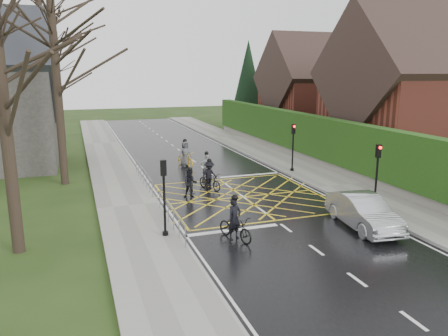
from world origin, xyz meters
TOP-DOWN VIEW (x-y plane):
  - ground at (0.00, 0.00)m, footprint 120.00×120.00m
  - road at (0.00, 0.00)m, footprint 9.00×80.00m
  - sidewalk_right at (6.00, 0.00)m, footprint 3.00×80.00m
  - sidewalk_left at (-6.00, 0.00)m, footprint 3.00×80.00m
  - stone_wall at (7.75, 6.00)m, footprint 0.50×38.00m
  - hedge at (7.75, 6.00)m, footprint 0.90×38.00m
  - house_near at (14.75, 4.00)m, footprint 11.80×9.80m
  - house_far at (14.75, 18.00)m, footprint 9.80×8.80m
  - conifer at (10.75, 26.00)m, footprint 4.60×4.60m
  - tree_front at (-10.50, -4.00)m, footprint 7.56×7.56m
  - tree_near at (-9.00, 6.00)m, footprint 9.24×9.24m
  - tree_mid at (-10.00, 14.00)m, footprint 10.08×10.08m
  - tree_far at (-9.30, 22.00)m, footprint 8.40×8.40m
  - railing_south at (-4.65, -3.50)m, footprint 0.05×5.04m
  - railing_north at (-4.65, 4.00)m, footprint 0.05×6.04m
  - traffic_light_ne at (5.10, 4.20)m, footprint 0.24×0.31m
  - traffic_light_se at (5.10, -4.20)m, footprint 0.24×0.31m
  - traffic_light_sw at (-5.10, -4.50)m, footprint 0.24×0.31m
  - cyclist_rear at (-2.50, -5.49)m, footprint 1.28×2.00m
  - cyclist_back at (-2.66, 0.81)m, footprint 0.90×1.70m
  - cyclist_mid at (-1.22, 2.08)m, footprint 1.26×1.92m
  - cyclist_front at (-0.75, 4.17)m, footprint 0.96×1.78m
  - cyclist_lead at (-1.04, 8.44)m, footprint 1.24×2.13m
  - car at (3.13, -5.99)m, footprint 1.98×4.46m

SIDE VIEW (x-z plane):
  - ground at x=0.00m, z-range 0.00..0.00m
  - road at x=0.00m, z-range 0.00..0.01m
  - sidewalk_right at x=6.00m, z-range 0.00..0.15m
  - sidewalk_left at x=-6.00m, z-range 0.00..0.15m
  - stone_wall at x=7.75m, z-range 0.00..0.70m
  - cyclist_rear at x=-2.50m, z-range -0.32..1.52m
  - cyclist_back at x=-2.66m, z-range -0.20..1.44m
  - cyclist_mid at x=-1.22m, z-range -0.24..1.53m
  - cyclist_front at x=-0.75m, z-range -0.24..1.55m
  - cyclist_lead at x=-1.04m, z-range -0.30..1.65m
  - car at x=3.13m, z-range 0.00..1.42m
  - railing_south at x=-4.65m, z-range 0.27..1.29m
  - railing_north at x=-4.65m, z-range 0.27..1.30m
  - traffic_light_ne at x=5.10m, z-range 0.06..3.27m
  - traffic_light_se at x=5.10m, z-range 0.06..3.27m
  - traffic_light_sw at x=-5.10m, z-range 0.06..3.27m
  - hedge at x=7.75m, z-range 0.70..3.50m
  - house_far at x=14.75m, z-range -0.79..9.51m
  - house_near at x=14.75m, z-range -0.92..10.38m
  - conifer at x=10.75m, z-range -0.01..9.99m
  - tree_front at x=-10.50m, z-range 1.79..11.15m
  - tree_far at x=-9.30m, z-range 1.99..12.39m
  - tree_near at x=-9.00m, z-range 2.19..13.63m
  - tree_mid at x=-10.00m, z-range 2.39..14.87m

